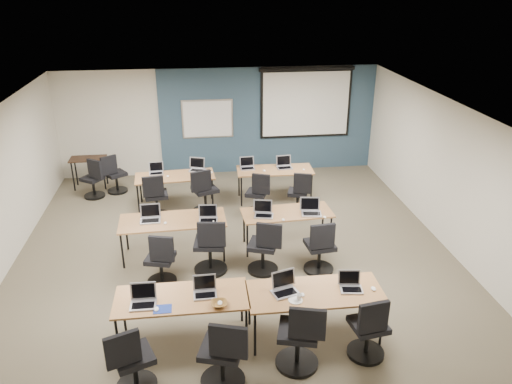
{
  "coord_description": "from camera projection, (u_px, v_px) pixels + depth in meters",
  "views": [
    {
      "loc": [
        -0.64,
        -7.82,
        4.75
      ],
      "look_at": [
        0.41,
        0.4,
        1.15
      ],
      "focal_mm": 35.0,
      "sensor_mm": 36.0,
      "label": 1
    }
  ],
  "objects": [
    {
      "name": "floor",
      "position": [
        236.0,
        260.0,
        9.08
      ],
      "size": [
        8.0,
        9.0,
        0.02
      ],
      "primitive_type": "cube",
      "color": "#6B6354",
      "rests_on": "ground"
    },
    {
      "name": "ceiling",
      "position": [
        234.0,
        115.0,
        8.01
      ],
      "size": [
        8.0,
        9.0,
        0.02
      ],
      "primitive_type": "cube",
      "color": "white",
      "rests_on": "ground"
    },
    {
      "name": "wall_back",
      "position": [
        219.0,
        122.0,
        12.64
      ],
      "size": [
        8.0,
        0.04,
        2.7
      ],
      "primitive_type": "cube",
      "color": "beige",
      "rests_on": "ground"
    },
    {
      "name": "wall_right",
      "position": [
        455.0,
        181.0,
        9.01
      ],
      "size": [
        0.04,
        9.0,
        2.7
      ],
      "primitive_type": "cube",
      "color": "beige",
      "rests_on": "ground"
    },
    {
      "name": "blue_accent_panel",
      "position": [
        268.0,
        120.0,
        12.76
      ],
      "size": [
        5.5,
        0.04,
        2.7
      ],
      "primitive_type": "cube",
      "color": "#3D5977",
      "rests_on": "wall_back"
    },
    {
      "name": "whiteboard",
      "position": [
        208.0,
        119.0,
        12.5
      ],
      "size": [
        1.28,
        0.03,
        0.98
      ],
      "color": "#B1B1B1",
      "rests_on": "wall_back"
    },
    {
      "name": "projector_screen",
      "position": [
        306.0,
        99.0,
        12.6
      ],
      "size": [
        2.4,
        0.1,
        1.82
      ],
      "color": "black",
      "rests_on": "wall_back"
    },
    {
      "name": "training_table_front_left",
      "position": [
        182.0,
        300.0,
        6.81
      ],
      "size": [
        1.83,
        0.76,
        0.73
      ],
      "rotation": [
        0.0,
        0.0,
        -0.0
      ],
      "color": "#9A5B28",
      "rests_on": "floor"
    },
    {
      "name": "training_table_front_right",
      "position": [
        315.0,
        294.0,
        6.93
      ],
      "size": [
        1.89,
        0.79,
        0.73
      ],
      "rotation": [
        0.0,
        0.0,
        -0.01
      ],
      "color": "#9E6B2B",
      "rests_on": "floor"
    },
    {
      "name": "training_table_mid_left",
      "position": [
        173.0,
        222.0,
        8.96
      ],
      "size": [
        1.89,
        0.79,
        0.73
      ],
      "rotation": [
        0.0,
        0.0,
        0.03
      ],
      "color": "#97643E",
      "rests_on": "floor"
    },
    {
      "name": "training_table_mid_right",
      "position": [
        287.0,
        214.0,
        9.26
      ],
      "size": [
        1.67,
        0.69,
        0.73
      ],
      "rotation": [
        0.0,
        0.0,
        0.06
      ],
      "color": "#A66138",
      "rests_on": "floor"
    },
    {
      "name": "training_table_back_left",
      "position": [
        175.0,
        178.0,
        10.93
      ],
      "size": [
        1.71,
        0.71,
        0.73
      ],
      "rotation": [
        0.0,
        0.0,
        0.07
      ],
      "color": "brown",
      "rests_on": "floor"
    },
    {
      "name": "training_table_back_right",
      "position": [
        275.0,
        171.0,
        11.28
      ],
      "size": [
        1.71,
        0.71,
        0.73
      ],
      "rotation": [
        0.0,
        0.0,
        -0.03
      ],
      "color": "#8D603F",
      "rests_on": "floor"
    },
    {
      "name": "laptop_0",
      "position": [
        143.0,
        300.0,
        6.63
      ],
      "size": [
        0.34,
        0.29,
        0.26
      ],
      "rotation": [
        0.0,
        0.0,
        -0.02
      ],
      "color": "#AFAFBC",
      "rests_on": "training_table_front_left"
    },
    {
      "name": "mouse_0",
      "position": [
        156.0,
        309.0,
        6.53
      ],
      "size": [
        0.06,
        0.1,
        0.04
      ],
      "primitive_type": "ellipsoid",
      "rotation": [
        0.0,
        0.0,
        -0.0
      ],
      "color": "white",
      "rests_on": "training_table_front_left"
    },
    {
      "name": "task_chair_0",
      "position": [
        132.0,
        365.0,
        6.06
      ],
      "size": [
        0.54,
        0.51,
        0.99
      ],
      "rotation": [
        0.0,
        0.0,
        0.37
      ],
      "color": "black",
      "rests_on": "floor"
    },
    {
      "name": "laptop_1",
      "position": [
        205.0,
        290.0,
        6.84
      ],
      "size": [
        0.32,
        0.27,
        0.24
      ],
      "rotation": [
        0.0,
        0.0,
        0.01
      ],
      "color": "silver",
      "rests_on": "training_table_front_left"
    },
    {
      "name": "mouse_1",
      "position": [
        220.0,
        303.0,
        6.65
      ],
      "size": [
        0.08,
        0.11,
        0.04
      ],
      "primitive_type": "ellipsoid",
      "rotation": [
        0.0,
        0.0,
        -0.16
      ],
      "color": "white",
      "rests_on": "training_table_front_left"
    },
    {
      "name": "task_chair_1",
      "position": [
        224.0,
        358.0,
        6.13
      ],
      "size": [
        0.59,
        0.57,
        1.05
      ],
      "rotation": [
        0.0,
        0.0,
        -0.3
      ],
      "color": "black",
      "rests_on": "floor"
    },
    {
      "name": "laptop_2",
      "position": [
        285.0,
        287.0,
        6.9
      ],
      "size": [
        0.35,
        0.3,
        0.27
      ],
      "rotation": [
        0.0,
        0.0,
        0.29
      ],
      "color": "#AEAEB8",
      "rests_on": "training_table_front_right"
    },
    {
      "name": "mouse_2",
      "position": [
        303.0,
        295.0,
        6.82
      ],
      "size": [
        0.07,
        0.1,
        0.03
      ],
      "primitive_type": "ellipsoid",
      "rotation": [
        0.0,
        0.0,
        -0.16
      ],
      "color": "white",
      "rests_on": "training_table_front_right"
    },
    {
      "name": "task_chair_2",
      "position": [
        300.0,
        340.0,
        6.43
      ],
      "size": [
        0.58,
        0.57,
        1.05
      ],
      "rotation": [
        0.0,
        0.0,
        -0.26
      ],
      "color": "black",
      "rests_on": "floor"
    },
    {
      "name": "laptop_3",
      "position": [
        351.0,
        285.0,
        6.96
      ],
      "size": [
        0.31,
        0.26,
        0.24
      ],
      "rotation": [
        0.0,
        0.0,
        -0.14
      ],
      "color": "silver",
      "rests_on": "training_table_front_right"
    },
    {
      "name": "mouse_3",
      "position": [
        373.0,
        289.0,
        6.95
      ],
      "size": [
        0.09,
        0.12,
        0.04
      ],
      "primitive_type": "ellipsoid",
      "rotation": [
        0.0,
        0.0,
        0.31
      ],
      "color": "white",
      "rests_on": "training_table_front_right"
    },
    {
      "name": "task_chair_3",
      "position": [
        369.0,
        332.0,
        6.61
      ],
      "size": [
        0.51,
        0.51,
        0.99
      ],
      "rotation": [
        0.0,
        0.0,
        0.15
      ],
      "color": "black",
      "rests_on": "floor"
    },
    {
      "name": "laptop_4",
      "position": [
        150.0,
        217.0,
        8.91
      ],
      "size": [
        0.36,
        0.3,
        0.27
      ],
      "rotation": [
        0.0,
        0.0,
        0.03
      ],
      "color": "silver",
      "rests_on": "training_table_mid_left"
    },
    {
      "name": "mouse_4",
      "position": [
        165.0,
        223.0,
        8.8
      ],
      "size": [
        0.07,
        0.1,
        0.03
      ],
      "primitive_type": "ellipsoid",
      "rotation": [
        0.0,
        0.0,
        0.14
      ],
      "color": "white",
      "rests_on": "training_table_mid_left"
    },
    {
      "name": "task_chair_4",
      "position": [
        161.0,
        263.0,
        8.2
      ],
      "size": [
        0.5,
        0.49,
        0.98
      ],
      "rotation": [
        0.0,
        0.0,
        -0.26
      ],
      "color": "black",
      "rests_on": "floor"
    },
    {
      "name": "laptop_5",
      "position": [
        208.0,
        217.0,
        8.92
      ],
      "size": [
        0.33,
        0.28,
        0.25
      ],
      "rotation": [
        0.0,
        0.0,
        -0.09
      ],
      "color": "#BBBBC2",
      "rests_on": "training_table_mid_left"
    },
    {
      "name": "mouse_5",
      "position": [
        213.0,
        222.0,
        8.85
      ],
      "size": [
        0.08,
        0.1,
        0.03
      ],
      "primitive_type": "ellipsoid",
      "rotation": [
        0.0,
        0.0,
        -0.27
      ],
      "color": "white",
      "rests_on": "training_table_mid_left"
    },
    {
      "name": "task_chair_5",
      "position": [
        210.0,
        250.0,
        8.54
      ],
      "size": [
        0.58,
        0.58,
        1.05
      ],
      "rotation": [
        0.0,
        0.0,
        -0.13
      ],
      "color": "black",
      "rests_on": "floor"
    },
    {
      "name": "laptop_6",
      "position": [
        263.0,
        212.0,
        9.09
      ],
      "size": [
        0.34,
        0.29,
        0.26
      ],
      "rotation": [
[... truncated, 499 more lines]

